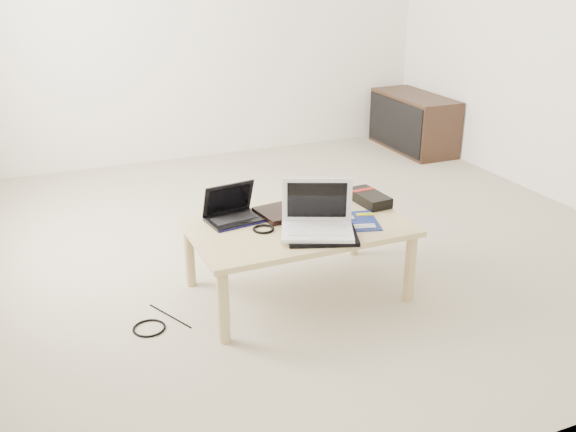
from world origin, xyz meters
name	(u,v)px	position (x,y,z in m)	size (l,w,h in m)	color
ground	(300,239)	(0.00, 0.00, 0.00)	(4.00, 4.00, 0.00)	#B1A390
coffee_table	(297,232)	(-0.30, -0.63, 0.35)	(1.10, 0.70, 0.40)	tan
media_cabinet	(413,122)	(1.77, 1.45, 0.25)	(0.41, 0.90, 0.50)	#3A2617
book	(285,212)	(-0.31, -0.49, 0.41)	(0.31, 0.27, 0.03)	black
netbook	(232,213)	(-0.59, -0.46, 0.44)	(0.30, 0.24, 0.19)	black
tablet	(306,223)	(-0.26, -0.66, 0.41)	(0.25, 0.19, 0.01)	black
remote	(308,214)	(-0.21, -0.56, 0.41)	(0.12, 0.25, 0.02)	#BABABF
neoprene_sleeve	(322,236)	(-0.26, -0.84, 0.41)	(0.33, 0.24, 0.02)	black
white_laptop	(317,221)	(-0.26, -0.79, 0.47)	(0.41, 0.36, 0.25)	white
motherboard	(356,221)	(-0.01, -0.73, 0.40)	(0.28, 0.31, 0.01)	#0B0E4C
gpu_box	(369,198)	(0.18, -0.52, 0.43)	(0.15, 0.28, 0.06)	black
cable_coil	(263,229)	(-0.49, -0.64, 0.41)	(0.11, 0.11, 0.01)	black
floor_cable_coil	(149,328)	(-1.10, -0.68, 0.01)	(0.16, 0.16, 0.01)	black
floor_cable_trail	(170,316)	(-0.98, -0.61, 0.00)	(0.01, 0.01, 0.32)	black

